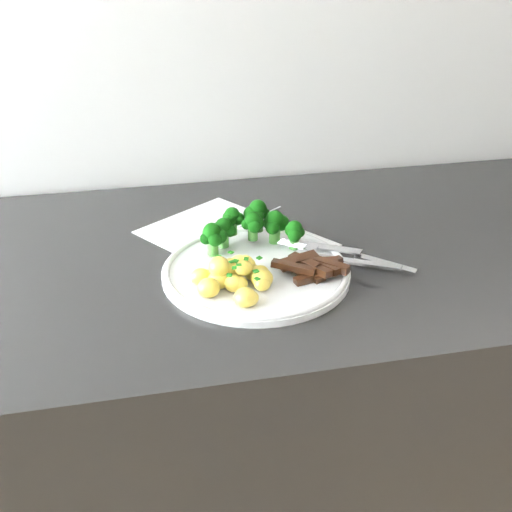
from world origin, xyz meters
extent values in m
cube|color=black|center=(-0.09, 1.68, 0.45)|extent=(2.39, 0.60, 0.90)
cube|color=white|center=(-0.13, 1.72, 0.90)|extent=(0.32, 0.34, 0.00)
cube|color=slate|center=(-0.09, 1.79, 0.90)|extent=(0.11, 0.08, 0.00)
cube|color=slate|center=(-0.10, 1.77, 0.90)|extent=(0.10, 0.07, 0.00)
cube|color=slate|center=(-0.11, 1.76, 0.90)|extent=(0.10, 0.07, 0.00)
cube|color=slate|center=(-0.12, 1.74, 0.90)|extent=(0.10, 0.07, 0.00)
cube|color=slate|center=(-0.13, 1.72, 0.90)|extent=(0.09, 0.07, 0.00)
cylinder|color=white|center=(-0.12, 1.61, 0.90)|extent=(0.26, 0.26, 0.01)
torus|color=white|center=(-0.12, 1.61, 0.91)|extent=(0.26, 0.26, 0.01)
cylinder|color=#366E28|center=(-0.11, 1.68, 0.93)|extent=(0.01, 0.01, 0.02)
sphere|color=black|center=(-0.10, 1.68, 0.94)|extent=(0.02, 0.02, 0.02)
sphere|color=black|center=(-0.11, 1.69, 0.94)|extent=(0.01, 0.01, 0.01)
sphere|color=black|center=(-0.12, 1.68, 0.94)|extent=(0.02, 0.02, 0.02)
sphere|color=black|center=(-0.11, 1.67, 0.94)|extent=(0.02, 0.02, 0.02)
sphere|color=black|center=(-0.11, 1.68, 0.95)|extent=(0.02, 0.02, 0.02)
cylinder|color=#366E28|center=(-0.08, 1.68, 0.92)|extent=(0.02, 0.02, 0.02)
sphere|color=black|center=(-0.07, 1.68, 0.94)|extent=(0.02, 0.02, 0.02)
sphere|color=black|center=(-0.09, 1.69, 0.93)|extent=(0.02, 0.02, 0.02)
sphere|color=black|center=(-0.08, 1.67, 0.94)|extent=(0.02, 0.02, 0.02)
sphere|color=black|center=(-0.08, 1.68, 0.94)|extent=(0.03, 0.03, 0.03)
cylinder|color=#366E28|center=(-0.16, 1.68, 0.92)|extent=(0.02, 0.02, 0.02)
sphere|color=black|center=(-0.15, 1.68, 0.93)|extent=(0.02, 0.02, 0.02)
sphere|color=black|center=(-0.16, 1.69, 0.93)|extent=(0.02, 0.02, 0.02)
sphere|color=black|center=(-0.16, 1.68, 0.93)|extent=(0.02, 0.02, 0.02)
sphere|color=black|center=(-0.16, 1.68, 0.94)|extent=(0.02, 0.02, 0.02)
cylinder|color=#366E28|center=(-0.10, 1.71, 0.93)|extent=(0.02, 0.02, 0.02)
sphere|color=black|center=(-0.09, 1.71, 0.94)|extent=(0.02, 0.02, 0.02)
sphere|color=black|center=(-0.10, 1.72, 0.94)|extent=(0.02, 0.02, 0.02)
sphere|color=black|center=(-0.11, 1.70, 0.95)|extent=(0.02, 0.02, 0.02)
sphere|color=black|center=(-0.10, 1.70, 0.94)|extent=(0.02, 0.02, 0.02)
sphere|color=black|center=(-0.10, 1.71, 0.95)|extent=(0.03, 0.03, 0.03)
cylinder|color=#366E28|center=(-0.14, 1.70, 0.93)|extent=(0.01, 0.01, 0.02)
sphere|color=black|center=(-0.13, 1.70, 0.94)|extent=(0.02, 0.02, 0.02)
sphere|color=black|center=(-0.14, 1.71, 0.94)|extent=(0.02, 0.02, 0.02)
sphere|color=black|center=(-0.15, 1.69, 0.94)|extent=(0.02, 0.02, 0.02)
sphere|color=black|center=(-0.14, 1.70, 0.95)|extent=(0.02, 0.02, 0.02)
cylinder|color=#366E28|center=(-0.05, 1.65, 0.92)|extent=(0.01, 0.01, 0.02)
sphere|color=black|center=(-0.05, 1.66, 0.93)|extent=(0.02, 0.02, 0.02)
sphere|color=black|center=(-0.06, 1.66, 0.93)|extent=(0.02, 0.02, 0.02)
sphere|color=black|center=(-0.06, 1.65, 0.93)|extent=(0.02, 0.02, 0.02)
sphere|color=black|center=(-0.05, 1.65, 0.94)|extent=(0.02, 0.02, 0.02)
cylinder|color=#366E28|center=(-0.18, 1.66, 0.92)|extent=(0.02, 0.02, 0.02)
sphere|color=black|center=(-0.17, 1.66, 0.93)|extent=(0.02, 0.02, 0.02)
sphere|color=black|center=(-0.18, 1.67, 0.94)|extent=(0.02, 0.02, 0.02)
sphere|color=black|center=(-0.19, 1.66, 0.93)|extent=(0.02, 0.02, 0.02)
sphere|color=black|center=(-0.17, 1.65, 0.93)|extent=(0.02, 0.02, 0.02)
sphere|color=black|center=(-0.18, 1.66, 0.94)|extent=(0.03, 0.03, 0.03)
ellipsoid|color=#F6D357|center=(-0.16, 1.56, 0.91)|extent=(0.03, 0.02, 0.02)
ellipsoid|color=#F6D357|center=(-0.16, 1.58, 0.92)|extent=(0.03, 0.03, 0.03)
ellipsoid|color=#F6D357|center=(-0.16, 1.56, 0.92)|extent=(0.03, 0.02, 0.02)
ellipsoid|color=#F6D357|center=(-0.17, 1.58, 0.92)|extent=(0.03, 0.02, 0.02)
ellipsoid|color=#F6D357|center=(-0.18, 1.57, 0.92)|extent=(0.03, 0.03, 0.02)
ellipsoid|color=#F6D357|center=(-0.16, 1.52, 0.92)|extent=(0.03, 0.03, 0.03)
ellipsoid|color=#F6D357|center=(-0.16, 1.57, 0.91)|extent=(0.02, 0.02, 0.02)
ellipsoid|color=#F6D357|center=(-0.20, 1.58, 0.92)|extent=(0.03, 0.02, 0.02)
ellipsoid|color=#F6D357|center=(-0.14, 1.60, 0.91)|extent=(0.02, 0.02, 0.02)
ellipsoid|color=#F6D357|center=(-0.13, 1.55, 0.91)|extent=(0.02, 0.02, 0.02)
ellipsoid|color=#F6D357|center=(-0.20, 1.58, 0.91)|extent=(0.02, 0.02, 0.02)
ellipsoid|color=#F6D357|center=(-0.15, 1.57, 0.93)|extent=(0.02, 0.02, 0.02)
ellipsoid|color=#F6D357|center=(-0.12, 1.58, 0.92)|extent=(0.03, 0.02, 0.02)
ellipsoid|color=#F6D357|center=(-0.18, 1.57, 0.93)|extent=(0.02, 0.02, 0.02)
ellipsoid|color=#F6D357|center=(-0.16, 1.58, 0.93)|extent=(0.03, 0.02, 0.02)
ellipsoid|color=#F6D357|center=(-0.15, 1.58, 0.93)|extent=(0.03, 0.02, 0.02)
ellipsoid|color=#F6D357|center=(-0.15, 1.52, 0.91)|extent=(0.02, 0.02, 0.02)
ellipsoid|color=#F6D357|center=(-0.14, 1.58, 0.93)|extent=(0.02, 0.02, 0.02)
ellipsoid|color=#F6D357|center=(-0.18, 1.57, 0.93)|extent=(0.03, 0.03, 0.03)
ellipsoid|color=#F6D357|center=(-0.20, 1.55, 0.92)|extent=(0.03, 0.03, 0.03)
ellipsoid|color=#F6D357|center=(-0.13, 1.58, 0.91)|extent=(0.03, 0.03, 0.02)
ellipsoid|color=#F6D357|center=(-0.15, 1.57, 0.93)|extent=(0.02, 0.02, 0.02)
ellipsoid|color=#F6D357|center=(-0.13, 1.56, 0.92)|extent=(0.03, 0.03, 0.03)
cube|color=#175C10|center=(-0.16, 1.55, 0.94)|extent=(0.01, 0.01, 0.00)
cube|color=#175C10|center=(-0.14, 1.52, 0.94)|extent=(0.01, 0.01, 0.00)
cube|color=#175C10|center=(-0.16, 1.58, 0.93)|extent=(0.01, 0.01, 0.00)
cube|color=#175C10|center=(-0.15, 1.56, 0.93)|extent=(0.01, 0.01, 0.00)
cube|color=#175C10|center=(-0.17, 1.54, 0.94)|extent=(0.01, 0.01, 0.00)
cube|color=#175C10|center=(-0.13, 1.57, 0.94)|extent=(0.01, 0.01, 0.00)
cube|color=#175C10|center=(-0.16, 1.57, 0.94)|extent=(0.01, 0.01, 0.00)
cube|color=#175C10|center=(-0.16, 1.57, 0.93)|extent=(0.01, 0.01, 0.00)
cube|color=#175C10|center=(-0.16, 1.59, 0.94)|extent=(0.01, 0.01, 0.00)
cube|color=#175C10|center=(-0.14, 1.55, 0.94)|extent=(0.01, 0.01, 0.00)
cube|color=#175C10|center=(-0.16, 1.56, 0.94)|extent=(0.01, 0.01, 0.00)
cube|color=#175C10|center=(-0.16, 1.57, 0.94)|extent=(0.01, 0.01, 0.00)
cube|color=#175C10|center=(-0.14, 1.57, 0.94)|extent=(0.01, 0.01, 0.00)
cube|color=#175C10|center=(-0.18, 1.60, 0.93)|extent=(0.01, 0.01, 0.00)
cube|color=black|center=(-0.05, 1.59, 0.91)|extent=(0.06, 0.02, 0.01)
cube|color=black|center=(-0.05, 1.58, 0.91)|extent=(0.06, 0.03, 0.01)
cube|color=black|center=(-0.05, 1.56, 0.91)|extent=(0.06, 0.02, 0.01)
cube|color=black|center=(-0.04, 1.59, 0.91)|extent=(0.06, 0.03, 0.02)
cube|color=black|center=(-0.03, 1.59, 0.91)|extent=(0.06, 0.02, 0.01)
cube|color=black|center=(-0.05, 1.58, 0.91)|extent=(0.07, 0.05, 0.02)
cube|color=black|center=(-0.06, 1.58, 0.91)|extent=(0.04, 0.07, 0.02)
cube|color=black|center=(-0.03, 1.57, 0.92)|extent=(0.04, 0.05, 0.01)
cube|color=black|center=(-0.08, 1.57, 0.92)|extent=(0.06, 0.04, 0.01)
cube|color=black|center=(-0.06, 1.59, 0.92)|extent=(0.04, 0.05, 0.01)
cube|color=black|center=(-0.05, 1.58, 0.92)|extent=(0.05, 0.07, 0.01)
cube|color=black|center=(-0.03, 1.57, 0.92)|extent=(0.05, 0.05, 0.01)
cube|color=black|center=(-0.07, 1.59, 0.92)|extent=(0.06, 0.03, 0.02)
cube|color=silver|center=(0.02, 1.58, 0.91)|extent=(0.10, 0.09, 0.02)
cube|color=silver|center=(-0.04, 1.63, 0.92)|extent=(0.03, 0.03, 0.01)
cylinder|color=silver|center=(-0.05, 1.65, 0.92)|extent=(0.03, 0.03, 0.00)
cylinder|color=silver|center=(-0.06, 1.65, 0.92)|extent=(0.03, 0.03, 0.00)
cylinder|color=silver|center=(-0.06, 1.65, 0.92)|extent=(0.03, 0.03, 0.00)
cylinder|color=silver|center=(-0.06, 1.64, 0.92)|extent=(0.03, 0.03, 0.00)
cube|color=silver|center=(-0.01, 1.64, 0.91)|extent=(0.09, 0.08, 0.01)
cube|color=silver|center=(0.06, 1.59, 0.90)|extent=(0.08, 0.07, 0.02)
camera|label=1|loc=(-0.28, 0.88, 1.33)|focal=42.78mm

